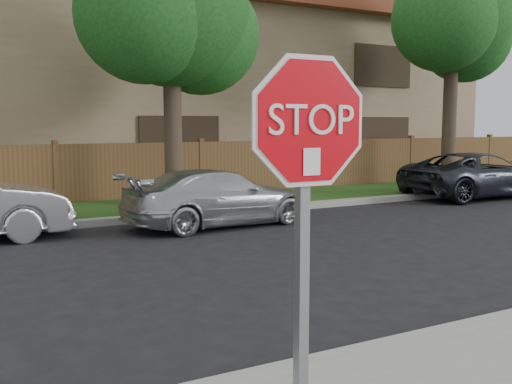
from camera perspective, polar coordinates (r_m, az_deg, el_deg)
ground at (r=5.57m, az=5.35°, el=-16.02°), size 90.00×90.00×0.00m
far_curb at (r=12.88m, az=-15.67°, el=-2.86°), size 70.00×0.30×0.15m
grass_strip at (r=14.48m, az=-17.20°, el=-1.94°), size 70.00×3.00×0.12m
fence at (r=15.95m, az=-18.50°, el=1.46°), size 70.00×0.12×1.60m
apartment_building at (r=21.47m, az=-21.61°, el=9.87°), size 35.20×9.20×7.20m
tree_mid at (r=15.08m, az=-7.84°, el=17.00°), size 4.80×3.90×7.35m
tree_right at (r=20.63m, az=18.59°, el=15.85°), size 4.80×3.90×8.20m
stop_sign at (r=3.33m, az=4.88°, el=1.21°), size 1.01×0.13×2.55m
sedan_right at (r=12.47m, az=-3.58°, el=-0.53°), size 4.20×2.00×1.18m
sedan_far_right at (r=18.32m, az=20.42°, el=1.52°), size 4.72×2.30×1.29m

